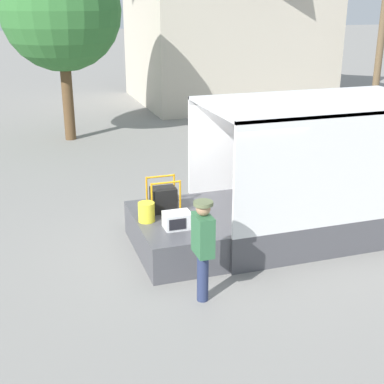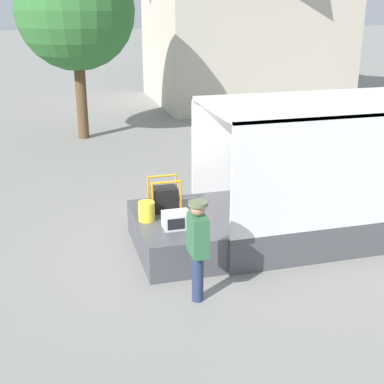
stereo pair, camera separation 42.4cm
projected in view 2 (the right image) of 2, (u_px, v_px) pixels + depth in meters
The scene contains 8 objects.
ground_plane at pixel (208, 246), 10.23m from camera, with size 160.00×160.00×0.00m, color gray.
tailgate_deck at pixel (174, 234), 9.94m from camera, with size 1.37×2.31×0.67m, color #4C4C51.
microwave at pixel (176, 220), 9.37m from camera, with size 0.47×0.36×0.29m.
portable_generator at pixel (165, 198), 10.10m from camera, with size 0.58×0.43×0.65m.
orange_bucket at pixel (147, 211), 9.67m from camera, with size 0.30×0.30×0.36m.
worker_person at pixel (198, 242), 8.07m from camera, with size 0.30×0.44×1.66m.
house_backdrop at pixel (243, 8), 23.67m from camera, with size 8.32×7.26×8.05m.
street_tree at pixel (75, 10), 16.85m from camera, with size 3.78×3.78×6.03m.
Camera 2 is at (-2.78, -8.84, 4.46)m, focal length 50.00 mm.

